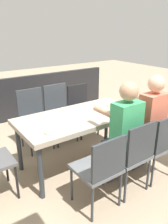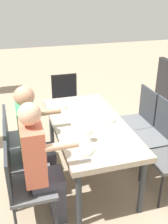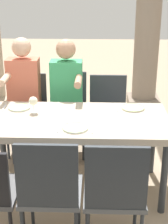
{
  "view_description": "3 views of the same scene",
  "coord_description": "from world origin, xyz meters",
  "px_view_note": "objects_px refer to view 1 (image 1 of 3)",
  "views": [
    {
      "loc": [
        1.59,
        2.31,
        1.85
      ],
      "look_at": [
        -0.06,
        -0.0,
        0.77
      ],
      "focal_mm": 35.79,
      "sensor_mm": 36.0,
      "label": 1
    },
    {
      "loc": [
        -2.66,
        0.83,
        2.22
      ],
      "look_at": [
        0.04,
        0.05,
        0.87
      ],
      "focal_mm": 42.56,
      "sensor_mm": 36.0,
      "label": 2
    },
    {
      "loc": [
        0.18,
        -3.01,
        2.0
      ],
      "look_at": [
        0.08,
        -0.01,
        0.81
      ],
      "focal_mm": 58.1,
      "sensor_mm": 36.0,
      "label": 3
    }
  ],
  "objects_px": {
    "dining_table": "(81,120)",
    "plate_0": "(122,111)",
    "chair_mid_south": "(59,109)",
    "plate_1": "(70,110)",
    "diner_man_white": "(148,123)",
    "chair_west_south": "(81,106)",
    "chair_mid_north": "(132,153)",
    "wine_glass_0": "(109,104)",
    "diner_woman_green": "(122,132)",
    "chair_west_north": "(158,143)",
    "plate_2": "(54,131)",
    "chair_east_north": "(101,167)",
    "chair_east_south": "(34,115)"
  },
  "relations": [
    {
      "from": "diner_man_white",
      "to": "wine_glass_0",
      "type": "xyz_separation_m",
      "value": [
        0.2,
        -0.53,
        0.14
      ]
    },
    {
      "from": "dining_table",
      "to": "diner_man_white",
      "type": "relative_size",
      "value": 1.28
    },
    {
      "from": "chair_west_south",
      "to": "plate_1",
      "type": "xyz_separation_m",
      "value": [
        0.61,
        0.6,
        0.23
      ]
    },
    {
      "from": "dining_table",
      "to": "plate_0",
      "type": "height_order",
      "value": "plate_0"
    },
    {
      "from": "chair_east_north",
      "to": "plate_0",
      "type": "relative_size",
      "value": 4.19
    },
    {
      "from": "chair_west_north",
      "to": "chair_mid_south",
      "type": "xyz_separation_m",
      "value": [
        0.46,
        -1.68,
        0.04
      ]
    },
    {
      "from": "chair_west_north",
      "to": "plate_2",
      "type": "distance_m",
      "value": 1.3
    },
    {
      "from": "chair_east_north",
      "to": "diner_man_white",
      "type": "xyz_separation_m",
      "value": [
        -0.92,
        -0.18,
        0.2
      ]
    },
    {
      "from": "chair_west_north",
      "to": "chair_east_north",
      "type": "height_order",
      "value": "chair_west_north"
    },
    {
      "from": "chair_east_north",
      "to": "plate_0",
      "type": "height_order",
      "value": "chair_east_north"
    },
    {
      "from": "plate_0",
      "to": "plate_2",
      "type": "relative_size",
      "value": 0.95
    },
    {
      "from": "chair_mid_south",
      "to": "plate_1",
      "type": "height_order",
      "value": "chair_mid_south"
    },
    {
      "from": "diner_man_white",
      "to": "plate_2",
      "type": "xyz_separation_m",
      "value": [
        1.14,
        -0.4,
        0.04
      ]
    },
    {
      "from": "chair_mid_south",
      "to": "wine_glass_0",
      "type": "bearing_deg",
      "value": 105.09
    },
    {
      "from": "chair_mid_north",
      "to": "diner_woman_green",
      "type": "bearing_deg",
      "value": -89.07
    },
    {
      "from": "diner_man_white",
      "to": "plate_1",
      "type": "relative_size",
      "value": 6.11
    },
    {
      "from": "chair_mid_south",
      "to": "chair_east_south",
      "type": "xyz_separation_m",
      "value": [
        0.46,
        0.0,
        -0.01
      ]
    },
    {
      "from": "chair_west_south",
      "to": "chair_mid_north",
      "type": "distance_m",
      "value": 1.74
    },
    {
      "from": "diner_woman_green",
      "to": "plate_0",
      "type": "xyz_separation_m",
      "value": [
        -0.42,
        -0.44,
        0.04
      ]
    },
    {
      "from": "dining_table",
      "to": "diner_woman_green",
      "type": "distance_m",
      "value": 0.67
    },
    {
      "from": "chair_east_south",
      "to": "diner_woman_green",
      "type": "bearing_deg",
      "value": 106.84
    },
    {
      "from": "diner_man_white",
      "to": "dining_table",
      "type": "bearing_deg",
      "value": -47.69
    },
    {
      "from": "plate_1",
      "to": "diner_woman_green",
      "type": "bearing_deg",
      "value": 99.19
    },
    {
      "from": "chair_mid_south",
      "to": "plate_1",
      "type": "bearing_deg",
      "value": 76.32
    },
    {
      "from": "diner_man_white",
      "to": "plate_0",
      "type": "height_order",
      "value": "diner_man_white"
    },
    {
      "from": "diner_woman_green",
      "to": "chair_west_north",
      "type": "bearing_deg",
      "value": 159.12
    },
    {
      "from": "diner_woman_green",
      "to": "plate_2",
      "type": "relative_size",
      "value": 6.01
    },
    {
      "from": "wine_glass_0",
      "to": "plate_1",
      "type": "bearing_deg",
      "value": -41.39
    },
    {
      "from": "chair_west_south",
      "to": "chair_mid_north",
      "type": "bearing_deg",
      "value": 74.58
    },
    {
      "from": "chair_mid_south",
      "to": "chair_east_north",
      "type": "bearing_deg",
      "value": 74.73
    },
    {
      "from": "chair_east_south",
      "to": "plate_2",
      "type": "bearing_deg",
      "value": 78.79
    },
    {
      "from": "diner_woman_green",
      "to": "plate_1",
      "type": "xyz_separation_m",
      "value": [
        0.15,
        -0.9,
        0.04
      ]
    },
    {
      "from": "chair_east_north",
      "to": "wine_glass_0",
      "type": "xyz_separation_m",
      "value": [
        -0.72,
        -0.71,
        0.34
      ]
    },
    {
      "from": "plate_2",
      "to": "diner_man_white",
      "type": "bearing_deg",
      "value": 160.71
    },
    {
      "from": "chair_mid_north",
      "to": "chair_mid_south",
      "type": "relative_size",
      "value": 0.95
    },
    {
      "from": "chair_west_north",
      "to": "chair_mid_south",
      "type": "bearing_deg",
      "value": -74.64
    },
    {
      "from": "chair_east_north",
      "to": "chair_east_south",
      "type": "bearing_deg",
      "value": -90.0
    },
    {
      "from": "chair_mid_south",
      "to": "plate_0",
      "type": "xyz_separation_m",
      "value": [
        -0.42,
        1.07,
        0.2
      ]
    },
    {
      "from": "chair_east_north",
      "to": "plate_1",
      "type": "bearing_deg",
      "value": -106.16
    },
    {
      "from": "chair_west_north",
      "to": "chair_mid_north",
      "type": "xyz_separation_m",
      "value": [
        0.46,
        0.0,
        0.02
      ]
    },
    {
      "from": "chair_west_north",
      "to": "chair_mid_south",
      "type": "distance_m",
      "value": 1.74
    },
    {
      "from": "chair_west_south",
      "to": "chair_east_south",
      "type": "xyz_separation_m",
      "value": [
        0.92,
        -0.01,
        0.02
      ]
    },
    {
      "from": "chair_west_north",
      "to": "chair_mid_north",
      "type": "distance_m",
      "value": 0.46
    },
    {
      "from": "chair_west_south",
      "to": "diner_man_white",
      "type": "bearing_deg",
      "value": 90.11
    },
    {
      "from": "dining_table",
      "to": "diner_woman_green",
      "type": "height_order",
      "value": "diner_woman_green"
    },
    {
      "from": "chair_mid_north",
      "to": "chair_west_north",
      "type": "bearing_deg",
      "value": -179.96
    },
    {
      "from": "plate_0",
      "to": "plate_1",
      "type": "bearing_deg",
      "value": -39.16
    },
    {
      "from": "diner_man_white",
      "to": "plate_1",
      "type": "distance_m",
      "value": 1.08
    },
    {
      "from": "chair_mid_south",
      "to": "diner_woman_green",
      "type": "height_order",
      "value": "diner_woman_green"
    },
    {
      "from": "plate_1",
      "to": "chair_west_south",
      "type": "bearing_deg",
      "value": -135.42
    }
  ]
}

